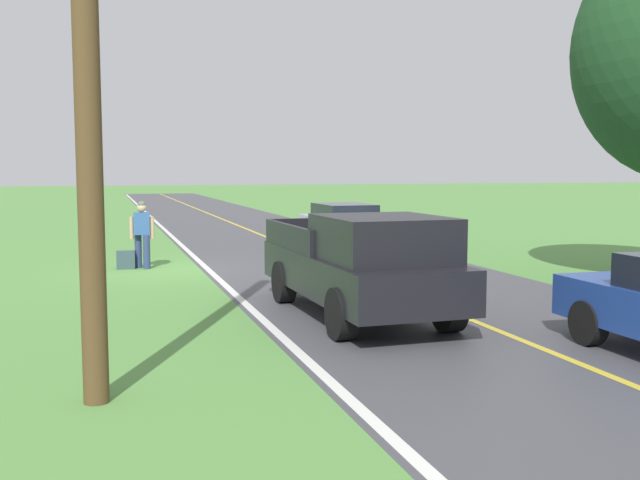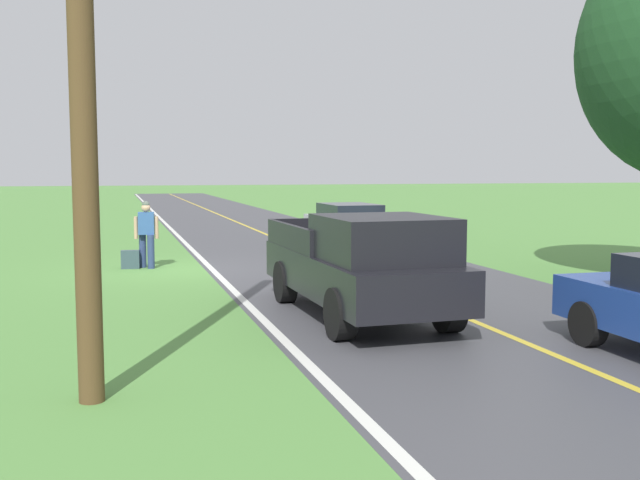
% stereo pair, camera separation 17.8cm
% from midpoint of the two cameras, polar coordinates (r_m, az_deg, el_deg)
% --- Properties ---
extents(ground_plane, '(200.00, 200.00, 0.00)m').
position_cam_midpoint_polar(ground_plane, '(19.10, -11.37, -2.30)').
color(ground_plane, '#568E42').
extents(road_surface, '(7.18, 120.00, 0.00)m').
position_cam_midpoint_polar(road_surface, '(19.92, 0.73, -1.87)').
color(road_surface, '#47474C').
rests_on(road_surface, ground).
extents(lane_edge_line, '(0.16, 117.60, 0.00)m').
position_cam_midpoint_polar(lane_edge_line, '(19.18, -9.04, -2.21)').
color(lane_edge_line, silver).
rests_on(lane_edge_line, ground).
extents(lane_centre_line, '(0.14, 117.60, 0.00)m').
position_cam_midpoint_polar(lane_centre_line, '(19.92, 0.73, -1.86)').
color(lane_centre_line, gold).
rests_on(lane_centre_line, ground).
extents(hitchhiker_walking, '(0.62, 0.53, 1.75)m').
position_cam_midpoint_polar(hitchhiker_walking, '(19.53, -13.94, 0.71)').
color(hitchhiker_walking, navy).
rests_on(hitchhiker_walking, ground).
extents(suitcase_carried, '(0.48, 0.24, 0.48)m').
position_cam_midpoint_polar(suitcase_carried, '(19.55, -15.13, -1.50)').
color(suitcase_carried, '#384C56').
rests_on(suitcase_carried, ground).
extents(pickup_truck_passing, '(2.20, 5.45, 1.82)m').
position_cam_midpoint_polar(pickup_truck_passing, '(12.60, 2.97, -1.77)').
color(pickup_truck_passing, black).
rests_on(pickup_truck_passing, ground).
extents(sedan_near_oncoming, '(1.99, 4.43, 1.41)m').
position_cam_midpoint_polar(sedan_near_oncoming, '(24.78, 1.56, 1.34)').
color(sedan_near_oncoming, '#B2B7C1').
rests_on(sedan_near_oncoming, ground).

